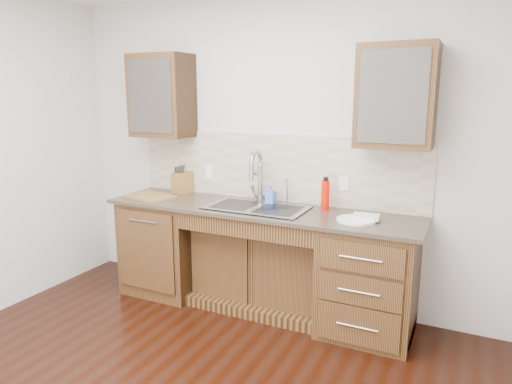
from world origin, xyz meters
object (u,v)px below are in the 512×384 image
at_px(soap_bottle, 271,195).
at_px(knife_block, 182,182).
at_px(plate, 356,220).
at_px(water_bottle, 325,196).
at_px(cutting_board, 150,197).

distance_m(soap_bottle, knife_block, 0.96).
relative_size(soap_bottle, plate, 0.57).
xyz_separation_m(water_bottle, knife_block, (-1.44, 0.06, -0.02)).
distance_m(plate, knife_block, 1.77).
height_order(plate, cutting_board, cutting_board).
xyz_separation_m(plate, knife_block, (-1.75, 0.27, 0.09)).
distance_m(plate, cutting_board, 1.90).
distance_m(water_bottle, plate, 0.39).
relative_size(plate, knife_block, 1.44).
height_order(soap_bottle, water_bottle, water_bottle).
relative_size(water_bottle, plate, 0.85).
bearing_deg(water_bottle, plate, -34.01).
distance_m(water_bottle, knife_block, 1.44).
bearing_deg(plate, cutting_board, -178.88).
bearing_deg(plate, soap_bottle, 165.08).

